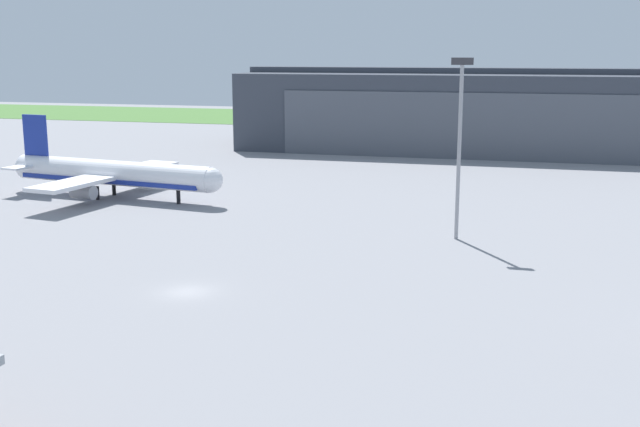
% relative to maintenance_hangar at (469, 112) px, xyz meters
% --- Properties ---
extents(ground_plane, '(440.00, 440.00, 0.00)m').
position_rel_maintenance_hangar_xyz_m(ground_plane, '(-16.12, -108.45, -8.32)').
color(ground_plane, gray).
extents(grass_field_strip, '(440.00, 56.00, 0.08)m').
position_rel_maintenance_hangar_xyz_m(grass_field_strip, '(-16.12, 70.38, -8.28)').
color(grass_field_strip, '#4A7737').
rests_on(grass_field_strip, ground_plane).
extents(maintenance_hangar, '(96.60, 29.10, 17.56)m').
position_rel_maintenance_hangar_xyz_m(maintenance_hangar, '(0.00, 0.00, 0.00)').
color(maintenance_hangar, '#383D47').
rests_on(maintenance_hangar, ground_plane).
extents(airliner_far_left, '(35.94, 29.17, 11.72)m').
position_rel_maintenance_hangar_xyz_m(airliner_far_left, '(-45.71, -69.35, -4.72)').
color(airliner_far_left, white).
rests_on(airliner_far_left, ground_plane).
extents(apron_light_mast, '(2.40, 0.50, 20.47)m').
position_rel_maintenance_hangar_xyz_m(apron_light_mast, '(5.25, -81.85, 3.58)').
color(apron_light_mast, '#99999E').
rests_on(apron_light_mast, ground_plane).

